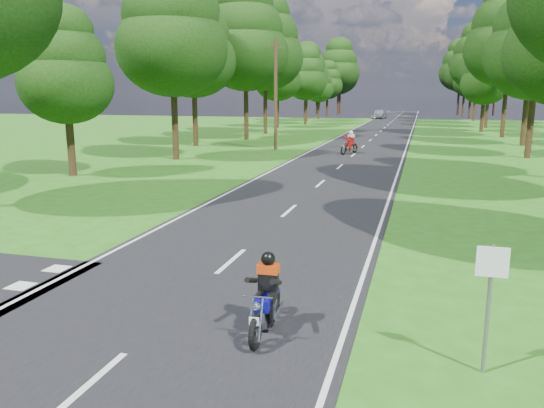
% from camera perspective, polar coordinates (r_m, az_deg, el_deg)
% --- Properties ---
extents(ground, '(160.00, 160.00, 0.00)m').
position_cam_1_polar(ground, '(11.61, -7.86, -9.12)').
color(ground, '#2A5E15').
rests_on(ground, ground).
extents(main_road, '(7.00, 140.00, 0.02)m').
position_cam_1_polar(main_road, '(60.21, 11.63, 7.69)').
color(main_road, black).
rests_on(main_road, ground).
extents(road_markings, '(7.40, 140.00, 0.01)m').
position_cam_1_polar(road_markings, '(58.35, 11.35, 7.59)').
color(road_markings, silver).
rests_on(road_markings, main_road).
extents(treeline, '(40.00, 115.35, 14.78)m').
position_cam_1_polar(treeline, '(70.15, 13.77, 14.90)').
color(treeline, black).
rests_on(treeline, ground).
extents(telegraph_pole, '(1.20, 0.26, 8.00)m').
position_cam_1_polar(telegraph_pole, '(39.31, 0.40, 11.77)').
color(telegraph_pole, '#382616').
rests_on(telegraph_pole, ground).
extents(road_sign, '(0.45, 0.07, 2.00)m').
position_cam_1_polar(road_sign, '(8.43, 22.40, -8.39)').
color(road_sign, slate).
rests_on(road_sign, ground).
extents(rider_near_blue, '(0.63, 1.71, 1.41)m').
position_cam_1_polar(rider_near_blue, '(9.33, -0.70, -9.57)').
color(rider_near_blue, '#0E0D93').
rests_on(rider_near_blue, main_road).
extents(rider_far_red, '(1.30, 2.00, 1.58)m').
position_cam_1_polar(rider_far_red, '(36.96, 8.32, 6.58)').
color(rider_far_red, '#B00D20').
rests_on(rider_far_red, main_road).
extents(distant_car, '(2.63, 4.76, 1.53)m').
position_cam_1_polar(distant_car, '(89.95, 11.50, 9.49)').
color(distant_car, '#AEB0B5').
rests_on(distant_car, main_road).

